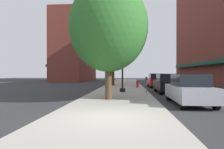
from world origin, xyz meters
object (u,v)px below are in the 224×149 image
Objects in this scene: fire_hydrant at (137,84)px; tree_near at (113,46)px; tree_mid at (108,27)px; car_red at (156,81)px; lamppost at (122,55)px; car_black at (167,84)px; car_silver at (189,90)px; parking_meter_near at (146,83)px.

fire_hydrant is 6.79m from tree_near.
car_red is at bearing 70.06° from tree_mid.
tree_near reaches higher than car_red.
tree_near is (-3.00, 3.83, 4.75)m from fire_hydrant.
lamppost reaches higher than car_black.
fire_hydrant is (1.47, 5.27, -2.68)m from lamppost.
fire_hydrant is 0.18× the size of car_silver.
tree_mid is at bearing -98.08° from lamppost.
tree_mid is 1.66× the size of car_red.
fire_hydrant is 0.11× the size of tree_mid.
car_silver is (2.34, -11.10, 0.29)m from fire_hydrant.
tree_near reaches higher than lamppost.
tree_near is 16.47m from car_silver.
parking_meter_near is at bearing -43.92° from lamppost.
car_silver is 6.35m from car_black.
tree_mid is at bearing -127.77° from car_black.
car_black is (5.34, -8.58, -4.46)m from tree_near.
lamppost is 7.36m from car_silver.
fire_hydrant is at bearing 93.15° from parking_meter_near.
lamppost is 0.83× the size of tree_mid.
car_red is (0.00, 6.96, 0.00)m from car_black.
tree_near reaches higher than parking_meter_near.
tree_mid is 8.00m from car_black.
car_red is at bearing 43.44° from fire_hydrant.
fire_hydrant is 0.60× the size of parking_meter_near.
car_silver reaches higher than parking_meter_near.
parking_meter_near is (1.86, -1.79, -2.25)m from lamppost.
tree_near reaches higher than tree_mid.
tree_mid reaches higher than lamppost.
tree_near is at bearing 111.73° from car_silver.
car_red reaches higher than fire_hydrant.
car_red is (1.95, 9.28, -0.14)m from parking_meter_near.
parking_meter_near is at bearing -86.85° from fire_hydrant.
tree_mid is 5.90m from car_silver.
lamppost reaches higher than fire_hydrant.
car_red is at bearing 92.06° from car_silver.
lamppost is 7.47× the size of fire_hydrant.
fire_hydrant is 11.34m from car_silver.
tree_mid is at bearing -102.00° from fire_hydrant.
car_black is at bearing 92.06° from car_silver.
fire_hydrant is 0.10× the size of tree_near.
tree_mid is 1.66× the size of car_silver.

